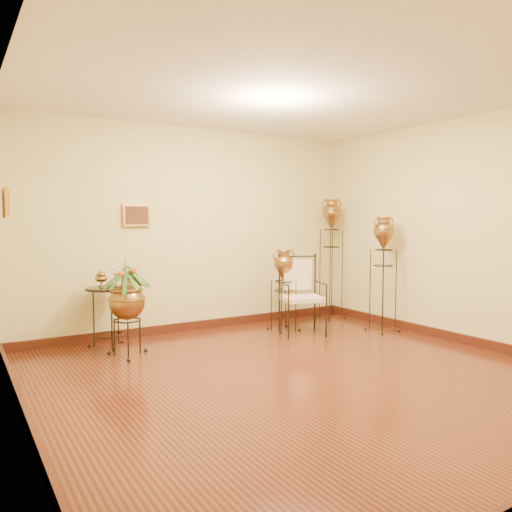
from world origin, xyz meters
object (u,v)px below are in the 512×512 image
amphora_mid (383,273)px  planter_urn (127,298)px  armchair (302,295)px  side_table (108,316)px  amphora_tall (331,257)px

amphora_mid → planter_urn: 3.45m
amphora_mid → armchair: size_ratio=1.52×
armchair → side_table: bearing=-175.9°
side_table → amphora_mid: bearing=-17.6°
amphora_mid → armchair: amphora_mid is taller
amphora_tall → side_table: (-3.48, 0.00, -0.58)m
amphora_tall → planter_urn: amphora_tall is taller
side_table → armchair: bearing=-15.6°
planter_urn → armchair: size_ratio=1.13×
planter_urn → armchair: (2.34, -0.16, -0.14)m
amphora_tall → armchair: bearing=-147.6°
planter_urn → side_table: 0.59m
amphora_mid → side_table: (-3.48, 1.10, -0.43)m
planter_urn → side_table: bearing=99.0°
amphora_mid → amphora_tall: bearing=90.0°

